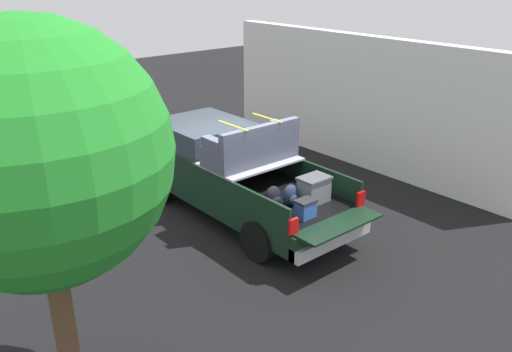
# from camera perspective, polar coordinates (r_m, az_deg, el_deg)

# --- Properties ---
(ground_plane) EXTENTS (40.00, 40.00, 0.00)m
(ground_plane) POSITION_cam_1_polar(r_m,az_deg,el_deg) (11.79, -1.89, -4.13)
(ground_plane) COLOR black
(pickup_truck) EXTENTS (6.05, 2.06, 2.23)m
(pickup_truck) POSITION_cam_1_polar(r_m,az_deg,el_deg) (11.67, -3.03, 0.66)
(pickup_truck) COLOR black
(pickup_truck) RESTS_ON ground_plane
(building_facade) EXTENTS (9.35, 0.36, 3.47)m
(building_facade) POSITION_cam_1_polar(r_m,az_deg,el_deg) (14.62, 10.96, 7.88)
(building_facade) COLOR white
(building_facade) RESTS_ON ground_plane
(tree_background) EXTENTS (2.88, 2.88, 4.76)m
(tree_background) POSITION_cam_1_polar(r_m,az_deg,el_deg) (6.01, -22.41, 2.05)
(tree_background) COLOR brown
(tree_background) RESTS_ON ground_plane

